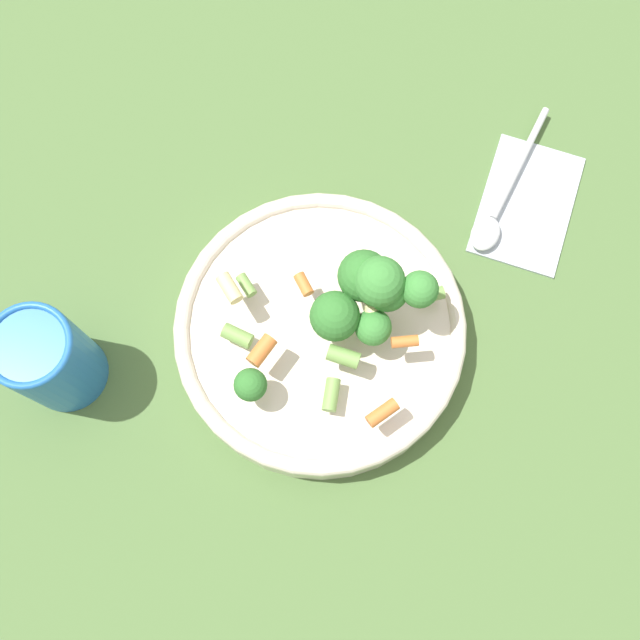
# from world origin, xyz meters

# --- Properties ---
(ground_plane) EXTENTS (3.00, 3.00, 0.00)m
(ground_plane) POSITION_xyz_m (0.00, 0.00, 0.00)
(ground_plane) COLOR #4C6B38
(bowl) EXTENTS (0.25, 0.25, 0.04)m
(bowl) POSITION_xyz_m (0.00, 0.00, 0.02)
(bowl) COLOR beige
(bowl) RESTS_ON ground_plane
(pasta_salad) EXTENTS (0.19, 0.18, 0.08)m
(pasta_salad) POSITION_xyz_m (0.03, -0.02, 0.09)
(pasta_salad) COLOR #8CB766
(pasta_salad) RESTS_ON bowl
(cup) EXTENTS (0.07, 0.07, 0.10)m
(cup) POSITION_xyz_m (-0.18, 0.14, 0.05)
(cup) COLOR #2366B2
(cup) RESTS_ON ground_plane
(napkin) EXTENTS (0.15, 0.13, 0.01)m
(napkin) POSITION_xyz_m (0.23, -0.05, 0.00)
(napkin) COLOR #B2BCC6
(napkin) RESTS_ON ground_plane
(spoon) EXTENTS (0.16, 0.06, 0.01)m
(spoon) POSITION_xyz_m (0.21, -0.03, 0.01)
(spoon) COLOR silver
(spoon) RESTS_ON napkin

